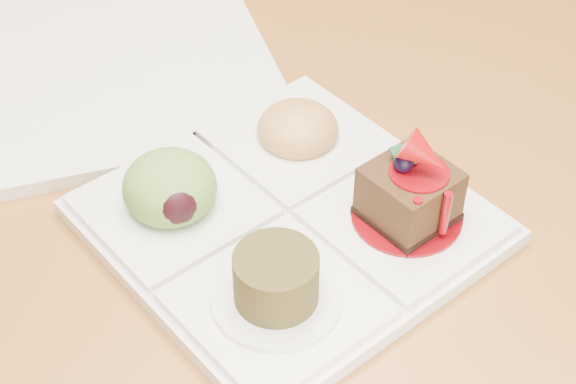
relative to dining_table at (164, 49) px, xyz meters
name	(u,v)px	position (x,y,z in m)	size (l,w,h in m)	color
dining_table	(164,49)	(0.00, 0.00, 0.00)	(1.00, 1.80, 0.75)	brown
sampler_plate	(283,208)	(0.01, -0.35, 0.09)	(0.30, 0.30, 0.09)	white
second_plate	(107,68)	(-0.07, -0.12, 0.07)	(0.27, 0.27, 0.01)	white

